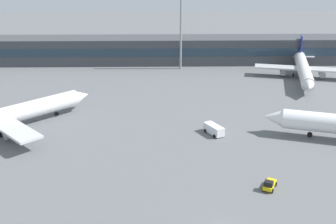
{
  "coord_description": "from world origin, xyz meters",
  "views": [
    {
      "loc": [
        -8.73,
        -48.37,
        36.81
      ],
      "look_at": [
        -7.05,
        40.0,
        3.0
      ],
      "focal_mm": 44.64,
      "sensor_mm": 36.0,
      "label": 1
    }
  ],
  "objects_px": {
    "airplane_mid": "(4,116)",
    "baggage_tug_yellow": "(269,185)",
    "service_van_white": "(214,129)",
    "floodlight_tower_west": "(181,21)",
    "airplane_far": "(303,69)"
  },
  "relations": [
    {
      "from": "airplane_mid",
      "to": "airplane_far",
      "type": "height_order",
      "value": "airplane_mid"
    },
    {
      "from": "baggage_tug_yellow",
      "to": "floodlight_tower_west",
      "type": "height_order",
      "value": "floodlight_tower_west"
    },
    {
      "from": "airplane_mid",
      "to": "floodlight_tower_west",
      "type": "relative_size",
      "value": 1.24
    },
    {
      "from": "airplane_mid",
      "to": "baggage_tug_yellow",
      "type": "bearing_deg",
      "value": -25.97
    },
    {
      "from": "airplane_mid",
      "to": "baggage_tug_yellow",
      "type": "xyz_separation_m",
      "value": [
        52.22,
        -25.44,
        -2.53
      ]
    },
    {
      "from": "airplane_mid",
      "to": "floodlight_tower_west",
      "type": "xyz_separation_m",
      "value": [
        41.08,
        51.96,
        12.65
      ]
    },
    {
      "from": "service_van_white",
      "to": "floodlight_tower_west",
      "type": "bearing_deg",
      "value": 94.83
    },
    {
      "from": "airplane_mid",
      "to": "airplane_far",
      "type": "bearing_deg",
      "value": 26.49
    },
    {
      "from": "airplane_far",
      "to": "baggage_tug_yellow",
      "type": "xyz_separation_m",
      "value": [
        -26.3,
        -64.56,
        -2.4
      ]
    },
    {
      "from": "airplane_mid",
      "to": "airplane_far",
      "type": "xyz_separation_m",
      "value": [
        78.52,
        39.13,
        -0.13
      ]
    },
    {
      "from": "airplane_mid",
      "to": "airplane_far",
      "type": "distance_m",
      "value": 87.73
    },
    {
      "from": "service_van_white",
      "to": "floodlight_tower_west",
      "type": "height_order",
      "value": "floodlight_tower_west"
    },
    {
      "from": "airplane_mid",
      "to": "service_van_white",
      "type": "relative_size",
      "value": 6.25
    },
    {
      "from": "airplane_mid",
      "to": "service_van_white",
      "type": "xyz_separation_m",
      "value": [
        45.71,
        -2.8,
        -2.21
      ]
    },
    {
      "from": "service_van_white",
      "to": "floodlight_tower_west",
      "type": "relative_size",
      "value": 0.2
    }
  ]
}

